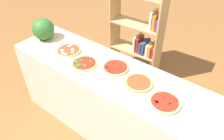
{
  "coord_description": "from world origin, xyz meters",
  "views": [
    {
      "loc": [
        0.98,
        -1.28,
        2.2
      ],
      "look_at": [
        0.0,
        0.0,
        0.92
      ],
      "focal_mm": 34.24,
      "sensor_mm": 36.0,
      "label": 1
    }
  ],
  "objects_px": {
    "pizza_plain_3": "(139,83)",
    "pizza_pepperoni_4": "(165,102)",
    "pizza_mozzarella_0": "(69,50)",
    "bookshelf": "(143,28)",
    "watermelon": "(43,29)",
    "pizza_pepperoni_2": "(116,68)",
    "pizza_spinach_1": "(84,63)"
  },
  "relations": [
    {
      "from": "pizza_pepperoni_2",
      "to": "bookshelf",
      "type": "xyz_separation_m",
      "value": [
        -0.31,
        1.05,
        -0.09
      ]
    },
    {
      "from": "watermelon",
      "to": "bookshelf",
      "type": "xyz_separation_m",
      "value": [
        0.71,
        1.1,
        -0.21
      ]
    },
    {
      "from": "pizza_spinach_1",
      "to": "pizza_pepperoni_2",
      "type": "bearing_deg",
      "value": 24.0
    },
    {
      "from": "pizza_mozzarella_0",
      "to": "pizza_plain_3",
      "type": "relative_size",
      "value": 1.0
    },
    {
      "from": "pizza_pepperoni_4",
      "to": "watermelon",
      "type": "xyz_separation_m",
      "value": [
        -1.61,
        0.08,
        0.11
      ]
    },
    {
      "from": "bookshelf",
      "to": "pizza_pepperoni_2",
      "type": "bearing_deg",
      "value": -73.42
    },
    {
      "from": "pizza_mozzarella_0",
      "to": "pizza_plain_3",
      "type": "xyz_separation_m",
      "value": [
        0.89,
        0.02,
        -0.0
      ]
    },
    {
      "from": "pizza_mozzarella_0",
      "to": "watermelon",
      "type": "relative_size",
      "value": 1.04
    },
    {
      "from": "pizza_spinach_1",
      "to": "pizza_plain_3",
      "type": "xyz_separation_m",
      "value": [
        0.6,
        0.08,
        0.0
      ]
    },
    {
      "from": "pizza_spinach_1",
      "to": "watermelon",
      "type": "relative_size",
      "value": 1.07
    },
    {
      "from": "pizza_pepperoni_2",
      "to": "pizza_spinach_1",
      "type": "bearing_deg",
      "value": -156.0
    },
    {
      "from": "pizza_plain_3",
      "to": "pizza_pepperoni_4",
      "type": "relative_size",
      "value": 1.0
    },
    {
      "from": "pizza_spinach_1",
      "to": "pizza_pepperoni_2",
      "type": "height_order",
      "value": "pizza_pepperoni_2"
    },
    {
      "from": "pizza_mozzarella_0",
      "to": "watermelon",
      "type": "bearing_deg",
      "value": 176.92
    },
    {
      "from": "pizza_pepperoni_2",
      "to": "pizza_plain_3",
      "type": "height_order",
      "value": "pizza_pepperoni_2"
    },
    {
      "from": "pizza_spinach_1",
      "to": "pizza_mozzarella_0",
      "type": "bearing_deg",
      "value": 167.47
    },
    {
      "from": "pizza_mozzarella_0",
      "to": "bookshelf",
      "type": "height_order",
      "value": "bookshelf"
    },
    {
      "from": "pizza_plain_3",
      "to": "pizza_pepperoni_4",
      "type": "bearing_deg",
      "value": -14.73
    },
    {
      "from": "pizza_pepperoni_4",
      "to": "pizza_mozzarella_0",
      "type": "bearing_deg",
      "value": 177.1
    },
    {
      "from": "pizza_pepperoni_4",
      "to": "watermelon",
      "type": "height_order",
      "value": "watermelon"
    },
    {
      "from": "pizza_plain_3",
      "to": "pizza_pepperoni_4",
      "type": "height_order",
      "value": "pizza_pepperoni_4"
    },
    {
      "from": "pizza_pepperoni_2",
      "to": "pizza_pepperoni_4",
      "type": "relative_size",
      "value": 0.99
    },
    {
      "from": "pizza_plain_3",
      "to": "bookshelf",
      "type": "bearing_deg",
      "value": 118.98
    },
    {
      "from": "pizza_mozzarella_0",
      "to": "bookshelf",
      "type": "bearing_deg",
      "value": 75.95
    },
    {
      "from": "pizza_spinach_1",
      "to": "bookshelf",
      "type": "xyz_separation_m",
      "value": [
        -0.01,
        1.19,
        -0.09
      ]
    },
    {
      "from": "pizza_mozzarella_0",
      "to": "pizza_spinach_1",
      "type": "bearing_deg",
      "value": -12.53
    },
    {
      "from": "pizza_pepperoni_4",
      "to": "pizza_spinach_1",
      "type": "bearing_deg",
      "value": -179.65
    },
    {
      "from": "pizza_spinach_1",
      "to": "bookshelf",
      "type": "height_order",
      "value": "bookshelf"
    },
    {
      "from": "watermelon",
      "to": "bookshelf",
      "type": "relative_size",
      "value": 0.15
    },
    {
      "from": "pizza_mozzarella_0",
      "to": "bookshelf",
      "type": "distance_m",
      "value": 1.16
    },
    {
      "from": "pizza_mozzarella_0",
      "to": "pizza_pepperoni_2",
      "type": "relative_size",
      "value": 1.01
    },
    {
      "from": "pizza_plain_3",
      "to": "watermelon",
      "type": "xyz_separation_m",
      "value": [
        -1.32,
        0.01,
        0.12
      ]
    }
  ]
}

